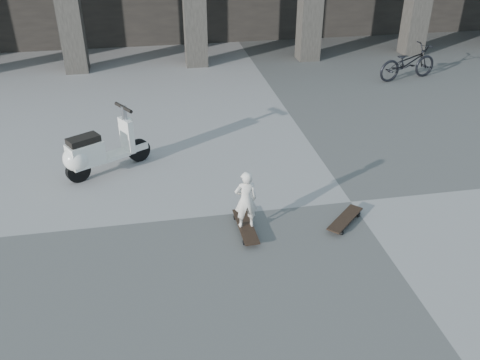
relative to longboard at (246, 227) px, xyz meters
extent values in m
plane|color=#4D4C4A|center=(1.97, 0.52, -0.08)|extent=(90.00, 90.00, 0.00)
cube|color=#292722|center=(-3.39, 9.02, 1.92)|extent=(0.65, 0.65, 4.00)
cube|color=black|center=(0.00, 0.00, 0.01)|extent=(0.26, 1.01, 0.02)
cube|color=#B2B2B7|center=(-0.01, 0.35, -0.03)|extent=(0.21, 0.06, 0.03)
cube|color=#B2B2B7|center=(0.01, -0.35, -0.03)|extent=(0.21, 0.06, 0.03)
cylinder|color=black|center=(-0.11, 0.35, -0.04)|extent=(0.03, 0.07, 0.07)
cylinder|color=black|center=(0.09, 0.35, -0.04)|extent=(0.03, 0.07, 0.07)
cylinder|color=black|center=(-0.09, -0.35, -0.04)|extent=(0.03, 0.07, 0.07)
cylinder|color=black|center=(0.11, -0.35, -0.04)|extent=(0.03, 0.07, 0.07)
cube|color=black|center=(1.63, -0.09, 0.02)|extent=(0.80, 0.78, 0.02)
cube|color=#B2B2B7|center=(1.85, 0.13, -0.03)|extent=(0.18, 0.18, 0.03)
cube|color=#B2B2B7|center=(1.40, -0.31, -0.03)|extent=(0.18, 0.18, 0.03)
cylinder|color=black|center=(1.78, 0.20, -0.04)|extent=(0.08, 0.08, 0.08)
cylinder|color=black|center=(1.92, 0.05, -0.04)|extent=(0.08, 0.08, 0.08)
cylinder|color=black|center=(1.33, -0.23, -0.04)|extent=(0.08, 0.08, 0.08)
cylinder|color=black|center=(1.47, -0.38, -0.04)|extent=(0.08, 0.08, 0.08)
imported|color=silver|center=(0.00, 0.00, 0.50)|extent=(0.36, 0.24, 0.97)
cylinder|color=black|center=(-1.63, 2.77, 0.15)|extent=(0.45, 0.33, 0.45)
cylinder|color=black|center=(-2.74, 2.11, 0.15)|extent=(0.45, 0.33, 0.45)
cube|color=silver|center=(-2.15, 2.46, 0.22)|extent=(0.74, 0.60, 0.08)
cube|color=silver|center=(-2.57, 2.21, 0.43)|extent=(0.72, 0.63, 0.43)
sphere|color=silver|center=(-2.74, 2.11, 0.40)|extent=(0.48, 0.48, 0.48)
cube|color=black|center=(-2.57, 2.21, 0.71)|extent=(0.64, 0.54, 0.11)
cube|color=silver|center=(-1.82, 2.66, 0.54)|extent=(0.29, 0.39, 0.66)
cube|color=silver|center=(-1.63, 2.77, 0.24)|extent=(0.37, 0.31, 0.14)
cylinder|color=#B2B2B7|center=(-1.82, 2.66, 0.96)|extent=(0.14, 0.14, 0.34)
cylinder|color=black|center=(-1.82, 2.66, 1.11)|extent=(0.35, 0.52, 0.07)
sphere|color=white|center=(-1.76, 2.69, 0.83)|extent=(0.14, 0.14, 0.14)
imported|color=black|center=(5.95, 6.56, 0.41)|extent=(1.95, 1.03, 0.97)
camera|label=1|loc=(-1.28, -6.50, 4.62)|focal=38.00mm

